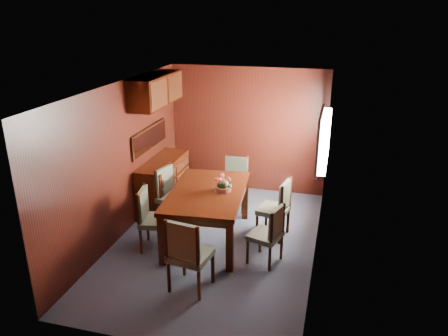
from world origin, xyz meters
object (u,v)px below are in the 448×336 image
(sideboard, at_px, (164,184))
(chair_right_near, at_px, (270,232))
(chair_head, at_px, (187,251))
(dining_table, at_px, (208,198))
(chair_left_near, at_px, (151,215))
(flower_centerpiece, at_px, (223,183))

(sideboard, relative_size, chair_right_near, 1.58)
(chair_right_near, xyz_separation_m, chair_head, (-0.88, -0.91, 0.08))
(dining_table, relative_size, chair_left_near, 1.92)
(chair_head, bearing_deg, chair_right_near, 54.45)
(sideboard, xyz_separation_m, chair_left_near, (0.36, -1.37, 0.08))
(sideboard, relative_size, chair_left_near, 1.46)
(sideboard, xyz_separation_m, flower_centerpiece, (1.34, -0.86, 0.50))
(dining_table, distance_m, chair_right_near, 1.13)
(chair_right_near, xyz_separation_m, flower_centerpiece, (-0.80, 0.47, 0.46))
(chair_head, bearing_deg, dining_table, 104.74)
(chair_head, xyz_separation_m, flower_centerpiece, (0.08, 1.38, 0.37))
(chair_left_near, height_order, chair_right_near, chair_left_near)
(chair_left_near, xyz_separation_m, chair_head, (0.89, -0.88, 0.04))
(chair_left_near, xyz_separation_m, chair_right_near, (1.77, 0.04, -0.04))
(dining_table, bearing_deg, chair_right_near, -27.17)
(dining_table, height_order, flower_centerpiece, flower_centerpiece)
(dining_table, bearing_deg, sideboard, 135.34)
(flower_centerpiece, bearing_deg, chair_right_near, -30.43)
(chair_left_near, distance_m, flower_centerpiece, 1.17)
(chair_right_near, relative_size, chair_head, 0.86)
(dining_table, bearing_deg, flower_centerpiece, 7.51)
(sideboard, height_order, chair_head, chair_head)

